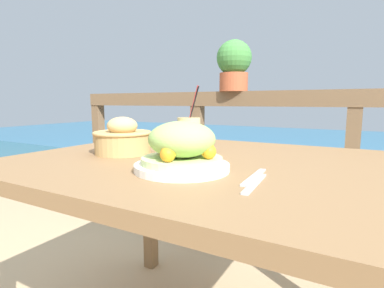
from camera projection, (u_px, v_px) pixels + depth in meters
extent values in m
cube|color=olive|center=(195.00, 164.00, 1.01)|extent=(1.17, 0.98, 0.04)
cube|color=olive|center=(150.00, 206.00, 1.69)|extent=(0.06, 0.06, 0.72)
cube|color=olive|center=(363.00, 251.00, 1.18)|extent=(0.06, 0.06, 0.72)
cube|color=brown|center=(267.00, 99.00, 1.73)|extent=(2.80, 0.08, 0.09)
cube|color=brown|center=(100.00, 162.00, 2.46)|extent=(0.07, 0.07, 0.92)
cube|color=brown|center=(197.00, 175.00, 2.02)|extent=(0.07, 0.07, 0.92)
cube|color=brown|center=(349.00, 195.00, 1.58)|extent=(0.07, 0.07, 0.92)
cube|color=teal|center=(316.00, 157.00, 3.99)|extent=(12.00, 4.00, 0.43)
cylinder|color=white|center=(182.00, 167.00, 0.82)|extent=(0.26, 0.26, 0.02)
cylinder|color=#C6DB8E|center=(182.00, 160.00, 0.82)|extent=(0.22, 0.22, 0.02)
ellipsoid|color=#9EC660|center=(182.00, 139.00, 0.81)|extent=(0.18, 0.18, 0.10)
sphere|color=orange|center=(209.00, 152.00, 0.79)|extent=(0.04, 0.04, 0.04)
sphere|color=orange|center=(199.00, 147.00, 0.87)|extent=(0.04, 0.04, 0.04)
sphere|color=orange|center=(162.00, 147.00, 0.86)|extent=(0.04, 0.04, 0.04)
sphere|color=orange|center=(168.00, 154.00, 0.75)|extent=(0.04, 0.04, 0.04)
cylinder|color=#DBCC7F|center=(189.00, 136.00, 1.08)|extent=(0.08, 0.08, 0.13)
cylinder|color=black|center=(191.00, 116.00, 1.08)|extent=(0.07, 0.01, 0.21)
cylinder|color=red|center=(190.00, 116.00, 1.08)|extent=(0.06, 0.01, 0.21)
cylinder|color=tan|center=(123.00, 143.00, 1.09)|extent=(0.20, 0.20, 0.08)
torus|color=tan|center=(122.00, 133.00, 1.09)|extent=(0.21, 0.21, 0.01)
ellipsoid|color=tan|center=(122.00, 126.00, 1.08)|extent=(0.11, 0.11, 0.07)
cylinder|color=#A34C2D|center=(234.00, 82.00, 1.82)|extent=(0.17, 0.17, 0.11)
sphere|color=#3D7A38|center=(234.00, 58.00, 1.80)|extent=(0.21, 0.21, 0.21)
cube|color=silver|center=(254.00, 177.00, 0.74)|extent=(0.02, 0.18, 0.00)
cube|color=silver|center=(255.00, 183.00, 0.68)|extent=(0.03, 0.18, 0.00)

